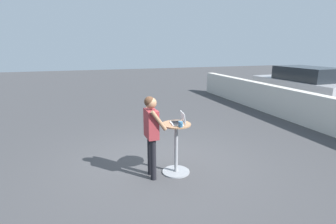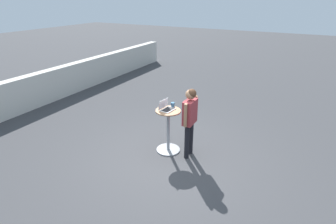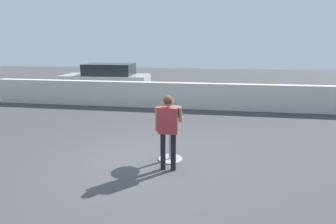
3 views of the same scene
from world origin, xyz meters
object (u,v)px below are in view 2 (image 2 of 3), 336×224
at_px(coffee_mug, 173,105).
at_px(laptop, 166,108).
at_px(standing_person, 190,115).
at_px(cafe_table, 168,130).

bearing_deg(coffee_mug, laptop, 167.24).
bearing_deg(standing_person, cafe_table, 92.95).
relative_size(cafe_table, coffee_mug, 8.46).
height_order(laptop, coffee_mug, laptop).
xyz_separation_m(cafe_table, laptop, (0.01, 0.05, 0.56)).
distance_m(coffee_mug, standing_person, 0.56).
height_order(laptop, standing_person, standing_person).
bearing_deg(laptop, coffee_mug, -12.76).
bearing_deg(laptop, cafe_table, -96.13).
bearing_deg(cafe_table, laptop, 83.87).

